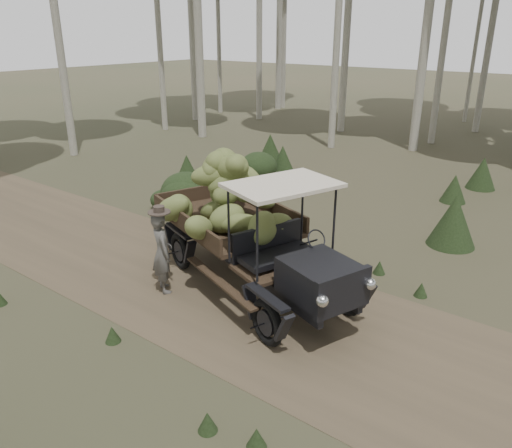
% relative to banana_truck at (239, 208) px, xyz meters
% --- Properties ---
extents(ground, '(120.00, 120.00, 0.00)m').
position_rel_banana_truck_xyz_m(ground, '(1.57, -0.77, -1.59)').
color(ground, '#473D2B').
rests_on(ground, ground).
extents(dirt_track, '(70.00, 4.00, 0.01)m').
position_rel_banana_truck_xyz_m(dirt_track, '(1.57, -0.77, -1.58)').
color(dirt_track, brown).
rests_on(dirt_track, ground).
extents(banana_truck, '(5.63, 3.51, 2.74)m').
position_rel_banana_truck_xyz_m(banana_truck, '(0.00, 0.00, 0.00)').
color(banana_truck, black).
rests_on(banana_truck, ground).
extents(farmer, '(0.72, 0.64, 1.81)m').
position_rel_banana_truck_xyz_m(farmer, '(-0.86, -1.36, -0.73)').
color(farmer, '#4F4D49').
rests_on(farmer, ground).
extents(undergrowth, '(22.87, 22.67, 1.36)m').
position_rel_banana_truck_xyz_m(undergrowth, '(1.08, 1.28, -1.04)').
color(undergrowth, '#233319').
rests_on(undergrowth, ground).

